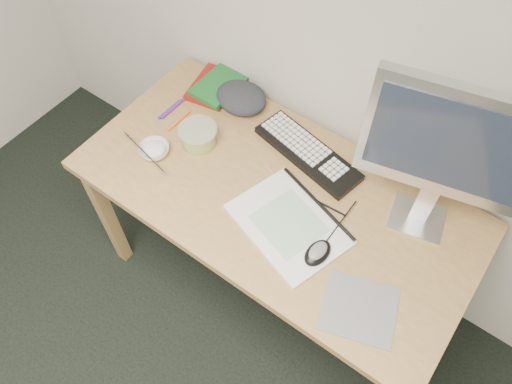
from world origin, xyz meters
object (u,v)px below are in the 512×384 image
keyboard (308,153)px  monitor (452,149)px  desk (275,205)px  rice_bowl (154,150)px  sketchpad (289,224)px

keyboard → monitor: 0.56m
monitor → desk: bearing=-169.8°
keyboard → rice_bowl: size_ratio=3.82×
keyboard → rice_bowl: rice_bowl is taller
desk → keyboard: keyboard is taller
keyboard → monitor: size_ratio=0.73×
sketchpad → keyboard: 0.30m
desk → monitor: size_ratio=2.41×
keyboard → rice_bowl: bearing=-133.4°
sketchpad → monitor: (0.33, 0.27, 0.36)m
keyboard → rice_bowl: (-0.46, -0.32, 0.00)m
sketchpad → keyboard: bearing=128.0°
sketchpad → rice_bowl: 0.56m
rice_bowl → monitor: bearing=19.1°
desk → monitor: monitor is taller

